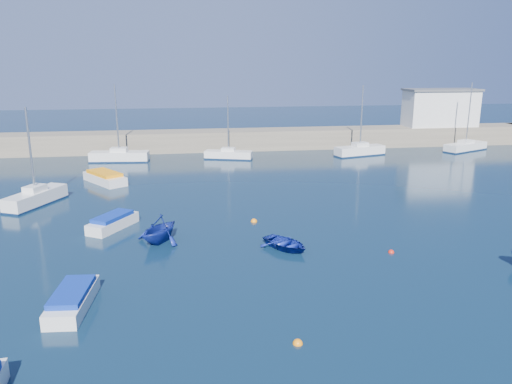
{
  "coord_description": "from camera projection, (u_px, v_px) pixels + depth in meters",
  "views": [
    {
      "loc": [
        -6.75,
        -21.16,
        11.66
      ],
      "look_at": [
        -1.06,
        16.7,
        1.6
      ],
      "focal_mm": 35.0,
      "sensor_mm": 36.0,
      "label": 1
    }
  ],
  "objects": [
    {
      "name": "sailboat_6",
      "position": [
        228.0,
        154.0,
        61.3
      ],
      "size": [
        6.01,
        3.29,
        7.66
      ],
      "rotation": [
        0.0,
        0.0,
        1.27
      ],
      "color": "silver",
      "rests_on": "ground"
    },
    {
      "name": "sailboat_8",
      "position": [
        465.0,
        146.0,
        66.94
      ],
      "size": [
        7.06,
        4.69,
        8.98
      ],
      "rotation": [
        0.0,
        0.0,
        2.01
      ],
      "color": "silver",
      "rests_on": "ground"
    },
    {
      "name": "motorboat_0",
      "position": [
        73.0,
        299.0,
        24.21
      ],
      "size": [
        1.93,
        4.59,
        1.0
      ],
      "rotation": [
        0.0,
        0.0,
        -0.08
      ],
      "color": "silver",
      "rests_on": "ground"
    },
    {
      "name": "sailboat_3",
      "position": [
        36.0,
        197.0,
        41.58
      ],
      "size": [
        4.14,
        6.19,
        8.14
      ],
      "rotation": [
        0.0,
        0.0,
        -0.45
      ],
      "color": "silver",
      "rests_on": "ground"
    },
    {
      "name": "buoy_3",
      "position": [
        254.0,
        222.0,
        37.39
      ],
      "size": [
        0.48,
        0.48,
        0.48
      ],
      "primitive_type": "sphere",
      "color": "orange",
      "rests_on": "ground"
    },
    {
      "name": "buoy_0",
      "position": [
        298.0,
        344.0,
        21.23
      ],
      "size": [
        0.44,
        0.44,
        0.44
      ],
      "primitive_type": "sphere",
      "color": "orange",
      "rests_on": "ground"
    },
    {
      "name": "sailboat_5",
      "position": [
        119.0,
        156.0,
        59.73
      ],
      "size": [
        7.04,
        2.59,
        9.11
      ],
      "rotation": [
        0.0,
        0.0,
        1.47
      ],
      "color": "silver",
      "rests_on": "ground"
    },
    {
      "name": "ground",
      "position": [
        329.0,
        309.0,
        24.17
      ],
      "size": [
        220.0,
        220.0,
        0.0
      ],
      "primitive_type": "plane",
      "color": "#0C2236",
      "rests_on": "ground"
    },
    {
      "name": "harbor_office",
      "position": [
        440.0,
        109.0,
        71.19
      ],
      "size": [
        10.0,
        4.0,
        5.0
      ],
      "primitive_type": "cube",
      "color": "silver",
      "rests_on": "back_wall"
    },
    {
      "name": "back_wall",
      "position": [
        232.0,
        140.0,
        67.84
      ],
      "size": [
        96.0,
        4.5,
        2.6
      ],
      "primitive_type": "cube",
      "color": "#716856",
      "rests_on": "ground"
    },
    {
      "name": "sailboat_7",
      "position": [
        360.0,
        150.0,
        63.54
      ],
      "size": [
        6.86,
        3.54,
        8.79
      ],
      "rotation": [
        0.0,
        0.0,
        1.84
      ],
      "color": "silver",
      "rests_on": "ground"
    },
    {
      "name": "dinghy_center",
      "position": [
        286.0,
        244.0,
        31.92
      ],
      "size": [
        3.88,
        4.13,
        0.7
      ],
      "primitive_type": "imported",
      "rotation": [
        0.0,
        0.0,
        0.6
      ],
      "color": "navy",
      "rests_on": "ground"
    },
    {
      "name": "dinghy_left",
      "position": [
        159.0,
        229.0,
        32.94
      ],
      "size": [
        4.49,
        4.62,
        1.86
      ],
      "primitive_type": "imported",
      "rotation": [
        0.0,
        0.0,
        -0.6
      ],
      "color": "navy",
      "rests_on": "ground"
    },
    {
      "name": "motorboat_1",
      "position": [
        113.0,
        222.0,
        35.78
      ],
      "size": [
        3.45,
        4.36,
        1.03
      ],
      "rotation": [
        0.0,
        0.0,
        -0.55
      ],
      "color": "silver",
      "rests_on": "ground"
    },
    {
      "name": "motorboat_2",
      "position": [
        105.0,
        178.0,
        49.22
      ],
      "size": [
        4.76,
        5.67,
        1.14
      ],
      "rotation": [
        0.0,
        0.0,
        0.61
      ],
      "color": "silver",
      "rests_on": "ground"
    },
    {
      "name": "buoy_1",
      "position": [
        391.0,
        253.0,
        31.36
      ],
      "size": [
        0.39,
        0.39,
        0.39
      ],
      "primitive_type": "sphere",
      "color": "red",
      "rests_on": "ground"
    }
  ]
}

